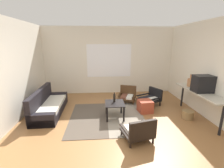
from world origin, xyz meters
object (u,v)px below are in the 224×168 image
(ottoman_orange, at_px, (145,106))
(clay_vase, at_px, (191,82))
(crt_television, at_px, (203,84))
(wicker_basket, at_px, (188,115))
(armchair_by_window, at_px, (127,95))
(armchair_striped_foreground, at_px, (139,131))
(coffee_table, at_px, (115,106))
(console_shelf, at_px, (200,94))
(armchair_corner, at_px, (151,97))
(glass_bottle, at_px, (114,98))
(couch, at_px, (48,106))

(ottoman_orange, bearing_deg, clay_vase, -0.29)
(crt_television, bearing_deg, ottoman_orange, 158.09)
(crt_television, height_order, wicker_basket, crt_television)
(armchair_by_window, relative_size, armchair_striped_foreground, 1.00)
(coffee_table, xyz_separation_m, console_shelf, (2.34, -0.19, 0.36))
(armchair_corner, bearing_deg, glass_bottle, -149.64)
(glass_bottle, bearing_deg, ottoman_orange, 11.96)
(armchair_striped_foreground, bearing_deg, coffee_table, 110.09)
(couch, bearing_deg, coffee_table, -13.68)
(armchair_corner, xyz_separation_m, glass_bottle, (-1.33, -0.78, 0.30))
(coffee_table, bearing_deg, armchair_striped_foreground, -69.91)
(coffee_table, xyz_separation_m, glass_bottle, (-0.00, 0.10, 0.21))
(armchair_corner, distance_m, clay_vase, 1.34)
(coffee_table, height_order, ottoman_orange, coffee_table)
(couch, height_order, armchair_corner, couch)
(armchair_striped_foreground, xyz_separation_m, ottoman_orange, (0.55, 1.44, -0.05))
(clay_vase, height_order, wicker_basket, clay_vase)
(coffee_table, height_order, crt_television, crt_television)
(ottoman_orange, distance_m, clay_vase, 1.56)
(couch, xyz_separation_m, clay_vase, (4.32, -0.18, 0.70))
(armchair_corner, height_order, crt_television, crt_television)
(coffee_table, distance_m, armchair_corner, 1.60)
(couch, relative_size, ottoman_orange, 4.71)
(armchair_by_window, xyz_separation_m, clay_vase, (1.76, -0.94, 0.68))
(coffee_table, xyz_separation_m, crt_television, (2.34, -0.24, 0.66))
(armchair_striped_foreground, bearing_deg, armchair_by_window, 86.02)
(ottoman_orange, distance_m, console_shelf, 1.55)
(ottoman_orange, relative_size, glass_bottle, 1.44)
(armchair_by_window, bearing_deg, armchair_corner, -25.68)
(console_shelf, bearing_deg, couch, 171.19)
(couch, bearing_deg, armchair_corner, 6.87)
(ottoman_orange, bearing_deg, glass_bottle, -168.04)
(clay_vase, bearing_deg, console_shelf, -90.00)
(armchair_by_window, distance_m, wicker_basket, 2.07)
(wicker_basket, bearing_deg, coffee_table, 173.61)
(glass_bottle, bearing_deg, coffee_table, -89.45)
(crt_television, xyz_separation_m, wicker_basket, (-0.29, 0.01, -0.90))
(console_shelf, xyz_separation_m, crt_television, (-0.00, -0.05, 0.30))
(armchair_corner, distance_m, console_shelf, 1.54)
(armchair_striped_foreground, height_order, wicker_basket, armchair_striped_foreground)
(armchair_by_window, xyz_separation_m, armchair_corner, (0.75, -0.36, 0.01))
(console_shelf, xyz_separation_m, clay_vase, (0.00, 0.49, 0.21))
(clay_vase, xyz_separation_m, glass_bottle, (-2.34, -0.20, -0.36))
(crt_television, height_order, clay_vase, crt_television)
(armchair_striped_foreground, xyz_separation_m, armchair_corner, (0.91, 2.02, 0.02))
(crt_television, bearing_deg, armchair_striped_foreground, -155.04)
(couch, bearing_deg, crt_television, -9.52)
(armchair_striped_foreground, height_order, clay_vase, clay_vase)
(coffee_table, bearing_deg, ottoman_orange, 17.60)
(armchair_striped_foreground, relative_size, wicker_basket, 2.38)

